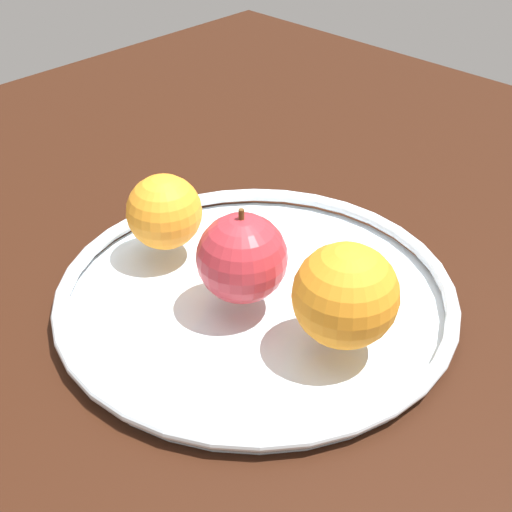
{
  "coord_description": "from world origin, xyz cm",
  "views": [
    {
      "loc": [
        -32.74,
        33.79,
        37.68
      ],
      "look_at": [
        0.0,
        0.0,
        4.8
      ],
      "focal_mm": 50.89,
      "sensor_mm": 36.0,
      "label": 1
    }
  ],
  "objects": [
    {
      "name": "apple",
      "position": [
        0.25,
        1.56,
        5.4
      ],
      "size": [
        7.19,
        7.19,
        7.99
      ],
      "color": "#B12B34",
      "rests_on": "fruit_bowl"
    },
    {
      "name": "orange_front_left",
      "position": [
        9.99,
        1.04,
        5.09
      ],
      "size": [
        6.59,
        6.59,
        6.59
      ],
      "primitive_type": "sphere",
      "color": "orange",
      "rests_on": "fruit_bowl"
    },
    {
      "name": "fruit_bowl",
      "position": [
        0.0,
        0.0,
        0.92
      ],
      "size": [
        32.9,
        32.9,
        1.8
      ],
      "color": "silver",
      "rests_on": "ground_plane"
    },
    {
      "name": "ground_plane",
      "position": [
        0.0,
        0.0,
        -2.0
      ],
      "size": [
        117.27,
        117.27,
        4.0
      ],
      "primitive_type": "cube",
      "color": "black"
    },
    {
      "name": "orange_front_right",
      "position": [
        -8.92,
        -0.09,
        5.7
      ],
      "size": [
        7.8,
        7.8,
        7.8
      ],
      "primitive_type": "sphere",
      "color": "orange",
      "rests_on": "fruit_bowl"
    }
  ]
}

